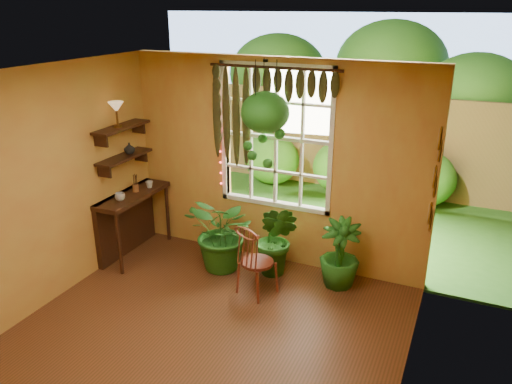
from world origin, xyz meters
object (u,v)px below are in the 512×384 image
potted_plant_left (224,233)px  windsor_chair (256,271)px  counter_ledge (128,216)px  potted_plant_mid (276,240)px  hanging_basket (265,120)px

potted_plant_left → windsor_chair: bearing=-31.8°
counter_ledge → potted_plant_mid: bearing=6.5°
counter_ledge → potted_plant_left: bearing=4.2°
hanging_basket → windsor_chair: bearing=-76.0°
potted_plant_mid → windsor_chair: bearing=-96.6°
potted_plant_left → potted_plant_mid: bearing=11.3°
potted_plant_mid → hanging_basket: size_ratio=0.78×
counter_ledge → hanging_basket: size_ratio=0.95×
hanging_basket → potted_plant_mid: bearing=-28.1°
windsor_chair → hanging_basket: bearing=123.7°
potted_plant_left → hanging_basket: 1.56m
potted_plant_left → counter_ledge: bearing=-175.8°
counter_ledge → potted_plant_left: size_ratio=1.15×
windsor_chair → potted_plant_mid: bearing=103.0°
windsor_chair → potted_plant_left: potted_plant_left is taller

